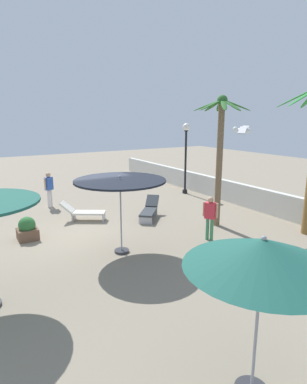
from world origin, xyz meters
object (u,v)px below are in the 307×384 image
seagull_0 (243,130)px  planter (27,229)px  patio_umbrella_2 (120,184)px  palm_tree_1 (220,144)px  guest_0 (49,186)px  lounge_chair_0 (150,209)px  lamp_post_1 (186,147)px  guest_1 (210,214)px  patio_umbrella_1 (262,255)px  lounge_chair_1 (83,212)px

seagull_0 → planter: bearing=-154.3°
patio_umbrella_2 → palm_tree_1: bearing=95.8°
guest_0 → lounge_chair_0: bearing=39.6°
guest_0 → planter: (3.95, -1.76, -0.67)m
lamp_post_1 → patio_umbrella_2: bearing=-49.9°
palm_tree_1 → seagull_0: (4.59, -3.62, 0.75)m
lamp_post_1 → seagull_0: (9.85, -5.89, 1.40)m
guest_1 → seagull_0: bearing=-33.2°
lamp_post_1 → guest_0: 7.71m
patio_umbrella_2 → planter: size_ratio=3.40×
lamp_post_1 → guest_0: (-1.02, -7.46, -1.62)m
palm_tree_1 → guest_0: palm_tree_1 is taller
guest_1 → seagull_0: 5.19m
patio_umbrella_1 → guest_1: (-5.45, 3.79, -1.42)m
guest_1 → palm_tree_1: bearing=129.7°
lounge_chair_0 → seagull_0: 7.97m
lamp_post_1 → planter: (2.92, -9.22, -2.30)m
lounge_chair_1 → guest_1: guest_1 is taller
lounge_chair_0 → guest_0: guest_0 is taller
lounge_chair_1 → planter: bearing=-66.1°
guest_1 → planter: size_ratio=1.90×
palm_tree_1 → lounge_chair_0: 4.15m
guest_0 → lounge_chair_1: bearing=13.6°
palm_tree_1 → guest_0: bearing=-140.4°
patio_umbrella_2 → planter: 4.17m
lounge_chair_0 → planter: 5.08m
lamp_post_1 → lounge_chair_0: (3.00, -4.14, -2.29)m
patio_umbrella_1 → lounge_chair_1: (-9.98, 0.62, -2.01)m
patio_umbrella_1 → patio_umbrella_2: (-6.10, 0.60, -0.09)m
guest_1 → lounge_chair_1: bearing=-145.0°
patio_umbrella_2 → lounge_chair_0: size_ratio=1.63×
palm_tree_1 → planter: size_ratio=6.06×
patio_umbrella_2 → seagull_0: seagull_0 is taller
seagull_0 → guest_0: bearing=-171.8°
lounge_chair_0 → guest_1: 3.46m
guest_1 → planter: 6.61m
palm_tree_1 → lamp_post_1: size_ratio=1.29×
lounge_chair_1 → guest_0: bearing=-166.4°
patio_umbrella_1 → guest_1: size_ratio=1.67×
lounge_chair_1 → planter: 2.68m
lamp_post_1 → guest_0: lamp_post_1 is taller
lamp_post_1 → guest_0: size_ratio=2.31×
patio_umbrella_1 → lamp_post_1: size_ratio=0.67×
lamp_post_1 → seagull_0: bearing=-30.9°
patio_umbrella_2 → guest_0: 6.89m
patio_umbrella_1 → palm_tree_1: 8.38m
palm_tree_1 → planter: 7.90m
patio_umbrella_1 → seagull_0: seagull_0 is taller
guest_0 → seagull_0: size_ratio=1.71×
palm_tree_1 → lamp_post_1: palm_tree_1 is taller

